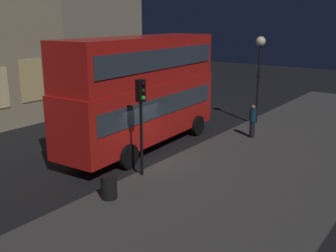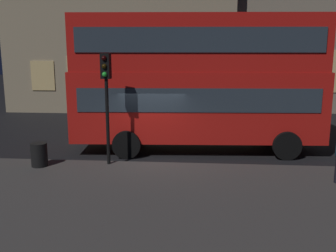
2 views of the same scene
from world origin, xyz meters
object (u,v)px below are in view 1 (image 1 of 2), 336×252
Objects in this scene: double_decker_bus at (142,87)px; pedestrian at (253,121)px; traffic_light_near_kerb at (141,107)px; litter_bin at (109,187)px; street_lamp at (260,57)px.

pedestrian is (4.40, -3.85, -2.01)m from double_decker_bus.
double_decker_bus is 2.61× the size of traffic_light_near_kerb.
double_decker_bus reaches higher than litter_bin.
litter_bin is at bearing -178.95° from street_lamp.
double_decker_bus reaches higher than pedestrian.
double_decker_bus is 1.97× the size of street_lamp.
double_decker_bus reaches higher than street_lamp.
street_lamp is at bearing 4.77° from traffic_light_near_kerb.
pedestrian is at bearing -4.15° from traffic_light_near_kerb.
litter_bin is (-9.83, 0.89, -0.50)m from pedestrian.
pedestrian reaches higher than litter_bin.
street_lamp reaches higher than traffic_light_near_kerb.
traffic_light_near_kerb is 7.83m from pedestrian.
double_decker_bus is at bearing 6.68° from pedestrian.
litter_bin is (-2.34, -0.44, -2.38)m from traffic_light_near_kerb.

